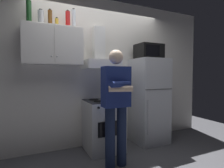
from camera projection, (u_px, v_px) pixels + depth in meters
The scene contains 15 objects.
ground_plane at pixel (112, 155), 2.92m from camera, with size 7.00×7.00×0.00m, color #4C4C51.
back_wall_tiled at pixel (99, 72), 3.40m from camera, with size 4.80×0.10×2.70m, color silver.
upper_cabinet at pixel (53, 46), 2.82m from camera, with size 0.90×0.37×0.60m.
stove_oven at pixel (103, 125), 3.11m from camera, with size 0.60×0.62×0.87m.
range_hood at pixel (100, 58), 3.16m from camera, with size 0.60×0.44×0.75m.
refrigerator at pixel (149, 101), 3.49m from camera, with size 0.60×0.62×1.60m.
microwave at pixel (149, 52), 3.46m from camera, with size 0.48×0.37×0.28m.
person_standing at pixel (116, 103), 2.51m from camera, with size 0.38×0.33×1.64m.
cooking_pot at pixel (113, 97), 3.03m from camera, with size 0.28×0.18×0.11m.
bottle_wine_green at pixel (29, 12), 2.65m from camera, with size 0.07×0.07×0.35m.
bottle_spice_jar at pixel (57, 23), 2.87m from camera, with size 0.05×0.05×0.16m.
bottle_beer_brown at pixel (50, 18), 2.81m from camera, with size 0.06×0.06×0.27m.
bottle_canister_steel at pixel (41, 17), 2.71m from camera, with size 0.09×0.09×0.23m.
bottle_soda_red at pixel (68, 20), 2.90m from camera, with size 0.07×0.07×0.28m.
bottle_vodka_clear at pixel (74, 19), 2.91m from camera, with size 0.06×0.06×0.31m.
Camera 1 is at (-1.20, -2.60, 1.29)m, focal length 28.96 mm.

